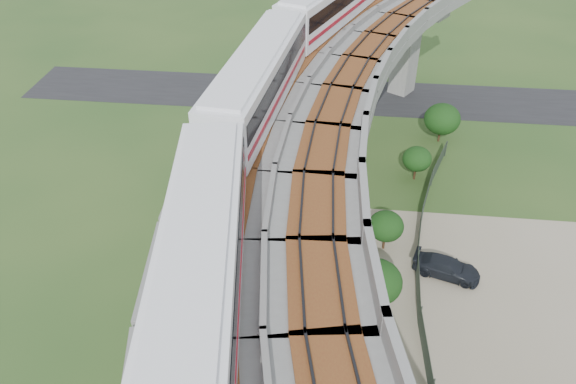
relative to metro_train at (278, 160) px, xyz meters
name	(u,v)px	position (x,y,z in m)	size (l,w,h in m)	color
ground	(278,312)	(-0.38, 1.89, -12.31)	(160.00, 160.00, 0.00)	#26481D
dirt_lot	(521,359)	(13.62, -0.11, -12.29)	(18.00, 26.00, 0.04)	gray
asphalt_road	(313,95)	(-0.38, 31.89, -12.29)	(60.00, 8.00, 0.03)	#232326
viaduct	(351,198)	(3.47, 1.89, -3.26)	(19.58, 73.98, 11.40)	#99968E
metro_train	(278,160)	(0.00, 0.00, 0.00)	(11.64, 61.32, 3.64)	white
fence	(442,317)	(9.38, 1.89, -11.56)	(3.87, 38.73, 1.50)	#2D382D
tree_0	(442,119)	(11.58, 23.70, -10.03)	(3.18, 3.18, 3.63)	#382314
tree_1	(417,159)	(8.95, 17.36, -10.37)	(2.32, 2.32, 2.94)	#382314
tree_2	(386,226)	(6.19, 8.49, -10.30)	(2.41, 2.41, 3.04)	#382314
tree_3	(377,282)	(5.40, 2.58, -9.77)	(3.03, 3.03, 3.83)	#382314
car_dark	(447,267)	(10.18, 6.29, -11.64)	(1.76, 4.33, 1.26)	black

